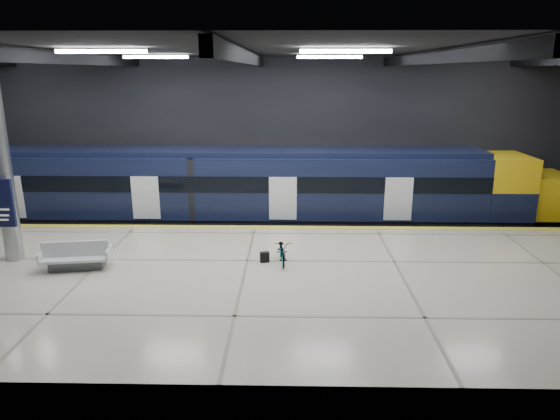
{
  "coord_description": "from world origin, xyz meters",
  "views": [
    {
      "loc": [
        1.45,
        -16.9,
        7.34
      ],
      "look_at": [
        1.07,
        1.5,
        2.2
      ],
      "focal_mm": 32.0,
      "sensor_mm": 36.0,
      "label": 1
    }
  ],
  "objects": [
    {
      "name": "ground",
      "position": [
        0.0,
        0.0,
        0.0
      ],
      "size": [
        30.0,
        30.0,
        0.0
      ],
      "primitive_type": "plane",
      "color": "black",
      "rests_on": "ground"
    },
    {
      "name": "info_column",
      "position": [
        -8.0,
        -1.03,
        4.46
      ],
      "size": [
        0.9,
        0.78,
        6.9
      ],
      "color": "#9EA0A5",
      "rests_on": "platform"
    },
    {
      "name": "pannier_bag",
      "position": [
        0.6,
        -1.12,
        1.28
      ],
      "size": [
        0.34,
        0.25,
        0.35
      ],
      "primitive_type": "cube",
      "rotation": [
        0.0,
        0.0,
        0.26
      ],
      "color": "black",
      "rests_on": "platform"
    },
    {
      "name": "bicycle",
      "position": [
        1.2,
        -1.12,
        1.52
      ],
      "size": [
        0.71,
        1.64,
        0.84
      ],
      "primitive_type": "imported",
      "rotation": [
        0.0,
        0.0,
        0.1
      ],
      "color": "#99999E",
      "rests_on": "platform"
    },
    {
      "name": "train",
      "position": [
        -0.07,
        5.5,
        2.06
      ],
      "size": [
        29.4,
        2.84,
        3.79
      ],
      "color": "black",
      "rests_on": "ground"
    },
    {
      "name": "platform",
      "position": [
        0.0,
        -2.5,
        0.55
      ],
      "size": [
        30.0,
        11.0,
        1.1
      ],
      "primitive_type": "cube",
      "color": "beige",
      "rests_on": "ground"
    },
    {
      "name": "bench",
      "position": [
        -5.49,
        -1.85,
        1.43
      ],
      "size": [
        2.26,
        1.21,
        0.95
      ],
      "rotation": [
        0.0,
        0.0,
        0.15
      ],
      "color": "#595B60",
      "rests_on": "platform"
    },
    {
      "name": "rails",
      "position": [
        0.0,
        5.5,
        0.08
      ],
      "size": [
        30.0,
        1.52,
        0.16
      ],
      "color": "gray",
      "rests_on": "ground"
    },
    {
      "name": "room_shell",
      "position": [
        -0.0,
        0.0,
        5.72
      ],
      "size": [
        30.1,
        16.1,
        8.05
      ],
      "color": "black",
      "rests_on": "ground"
    },
    {
      "name": "safety_strip",
      "position": [
        0.0,
        2.75,
        1.11
      ],
      "size": [
        30.0,
        0.4,
        0.01
      ],
      "primitive_type": "cube",
      "color": "yellow",
      "rests_on": "platform"
    }
  ]
}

